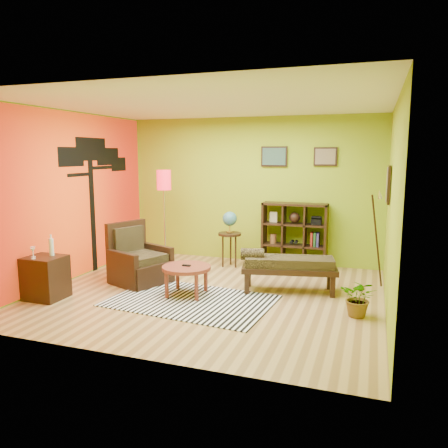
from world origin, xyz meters
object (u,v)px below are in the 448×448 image
(armchair, at_px, (138,264))
(side_cabinet, at_px, (46,277))
(coffee_table, at_px, (186,270))
(floor_lamp, at_px, (164,189))
(globe_table, at_px, (230,225))
(bench, at_px, (287,265))
(potted_plant, at_px, (359,302))
(cube_shelf, at_px, (295,235))

(armchair, distance_m, side_cabinet, 1.46)
(coffee_table, distance_m, floor_lamp, 2.14)
(globe_table, bearing_deg, bench, -41.78)
(floor_lamp, xyz_separation_m, globe_table, (1.17, 0.33, -0.67))
(coffee_table, xyz_separation_m, bench, (1.38, 0.66, 0.04))
(bench, relative_size, potted_plant, 2.96)
(armchair, relative_size, globe_table, 1.00)
(armchair, relative_size, floor_lamp, 0.58)
(side_cabinet, bearing_deg, globe_table, 53.28)
(coffee_table, xyz_separation_m, side_cabinet, (-1.89, -0.81, -0.07))
(globe_table, bearing_deg, coffee_table, -92.41)
(armchair, height_order, potted_plant, armchair)
(floor_lamp, bearing_deg, potted_plant, -23.71)
(coffee_table, bearing_deg, cube_shelf, 61.04)
(armchair, distance_m, cube_shelf, 2.94)
(side_cabinet, distance_m, bench, 3.58)
(side_cabinet, relative_size, floor_lamp, 0.52)
(cube_shelf, distance_m, potted_plant, 2.65)
(coffee_table, distance_m, armchair, 1.10)
(globe_table, relative_size, cube_shelf, 0.87)
(bench, bearing_deg, armchair, -173.29)
(armchair, height_order, cube_shelf, cube_shelf)
(side_cabinet, bearing_deg, armchair, 54.31)
(globe_table, relative_size, potted_plant, 2.05)
(side_cabinet, relative_size, potted_plant, 1.85)
(cube_shelf, bearing_deg, coffee_table, -118.96)
(side_cabinet, relative_size, bench, 0.63)
(bench, bearing_deg, cube_shelf, 95.43)
(side_cabinet, xyz_separation_m, floor_lamp, (0.79, 2.30, 1.14))
(floor_lamp, relative_size, globe_table, 1.73)
(globe_table, height_order, cube_shelf, cube_shelf)
(cube_shelf, bearing_deg, side_cabinet, -135.78)
(side_cabinet, height_order, floor_lamp, floor_lamp)
(side_cabinet, relative_size, cube_shelf, 0.79)
(cube_shelf, xyz_separation_m, bench, (0.15, -1.56, -0.18))
(side_cabinet, relative_size, globe_table, 0.90)
(coffee_table, height_order, armchair, armchair)
(armchair, distance_m, potted_plant, 3.54)
(coffee_table, xyz_separation_m, cube_shelf, (1.23, 2.22, 0.22))
(armchair, height_order, floor_lamp, floor_lamp)
(armchair, bearing_deg, bench, 6.71)
(potted_plant, bearing_deg, cube_shelf, 118.47)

